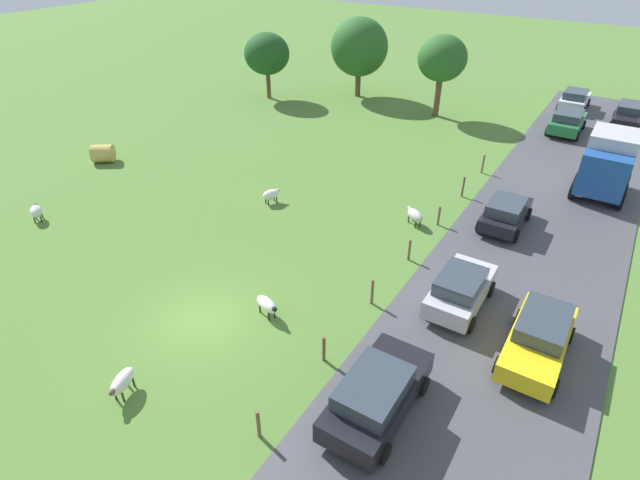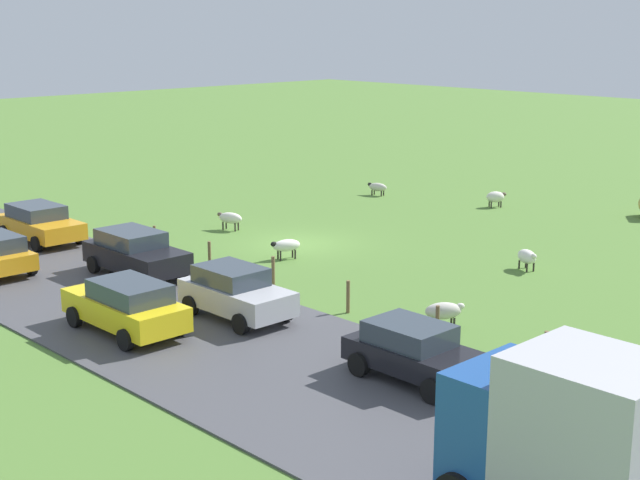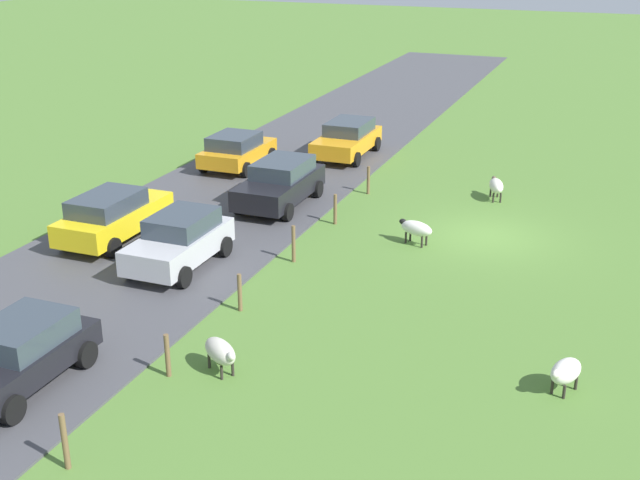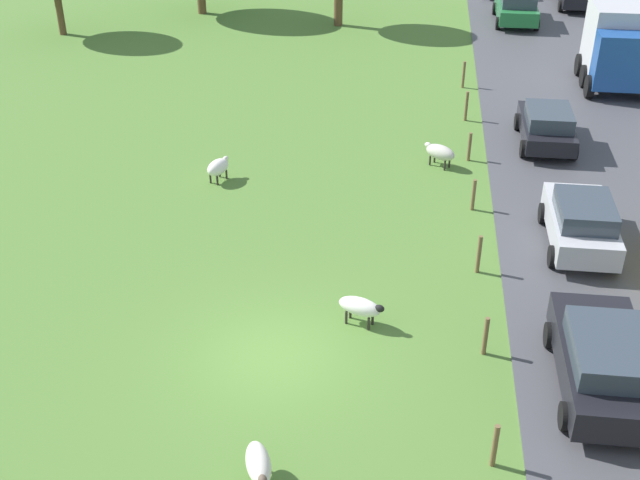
# 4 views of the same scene
# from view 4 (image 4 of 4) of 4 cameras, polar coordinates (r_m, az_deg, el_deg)

# --- Properties ---
(ground_plane) EXTENTS (160.00, 160.00, 0.00)m
(ground_plane) POSITION_cam_4_polar(r_m,az_deg,el_deg) (20.45, -3.37, -8.07)
(ground_plane) COLOR #517A33
(sheep_0) EXTENTS (1.25, 1.09, 0.81)m
(sheep_0) POSITION_cam_4_polar(r_m,az_deg,el_deg) (29.45, 8.37, 6.07)
(sheep_0) COLOR beige
(sheep_0) RESTS_ON ground_plane
(sheep_3) EXTENTS (1.29, 0.82, 0.80)m
(sheep_3) POSITION_cam_4_polar(r_m,az_deg,el_deg) (21.14, 2.83, -4.68)
(sheep_3) COLOR white
(sheep_3) RESTS_ON ground_plane
(sheep_4) EXTENTS (0.86, 1.31, 0.81)m
(sheep_4) POSITION_cam_4_polar(r_m,az_deg,el_deg) (17.10, -4.31, -15.33)
(sheep_4) COLOR silver
(sheep_4) RESTS_ON ground_plane
(sheep_5) EXTENTS (0.87, 1.12, 0.79)m
(sheep_5) POSITION_cam_4_polar(r_m,az_deg,el_deg) (28.34, -7.12, 5.06)
(sheep_5) COLOR white
(sheep_5) RESTS_ON ground_plane
(fence_post_0) EXTENTS (0.12, 0.12, 1.11)m
(fence_post_0) POSITION_cam_4_polar(r_m,az_deg,el_deg) (17.78, 12.09, -13.85)
(fence_post_0) COLOR brown
(fence_post_0) RESTS_ON ground_plane
(fence_post_1) EXTENTS (0.12, 0.12, 1.09)m
(fence_post_1) POSITION_cam_4_polar(r_m,az_deg,el_deg) (20.55, 11.47, -6.58)
(fence_post_1) COLOR brown
(fence_post_1) RESTS_ON ground_plane
(fence_post_2) EXTENTS (0.12, 0.12, 1.19)m
(fence_post_2) POSITION_cam_4_polar(r_m,az_deg,el_deg) (23.54, 11.02, -0.99)
(fence_post_2) COLOR brown
(fence_post_2) RESTS_ON ground_plane
(fence_post_3) EXTENTS (0.12, 0.12, 1.08)m
(fence_post_3) POSITION_cam_4_polar(r_m,az_deg,el_deg) (26.76, 10.66, 3.11)
(fence_post_3) COLOR brown
(fence_post_3) RESTS_ON ground_plane
(fence_post_4) EXTENTS (0.12, 0.12, 1.08)m
(fence_post_4) POSITION_cam_4_polar(r_m,az_deg,el_deg) (30.06, 10.38, 6.41)
(fence_post_4) COLOR brown
(fence_post_4) RESTS_ON ground_plane
(fence_post_5) EXTENTS (0.12, 0.12, 1.21)m
(fence_post_5) POSITION_cam_4_polar(r_m,az_deg,el_deg) (33.41, 10.17, 9.17)
(fence_post_5) COLOR brown
(fence_post_5) RESTS_ON ground_plane
(fence_post_6) EXTENTS (0.12, 0.12, 1.18)m
(fence_post_6) POSITION_cam_4_polar(r_m,az_deg,el_deg) (36.86, 9.98, 11.29)
(fence_post_6) COLOR brown
(fence_post_6) RESTS_ON ground_plane
(truck_0) EXTENTS (2.68, 3.91, 3.44)m
(truck_0) POSITION_cam_4_polar(r_m,az_deg,el_deg) (38.10, 20.06, 12.56)
(truck_0) COLOR #1E4C99
(truck_0) RESTS_ON road_strip
(car_0) EXTENTS (2.15, 4.44, 1.65)m
(car_0) POSITION_cam_4_polar(r_m,az_deg,el_deg) (19.93, 19.20, -7.95)
(car_0) COLOR black
(car_0) RESTS_ON road_strip
(car_1) EXTENTS (2.22, 4.28, 1.62)m
(car_1) POSITION_cam_4_polar(r_m,az_deg,el_deg) (46.51, 13.54, 15.52)
(car_1) COLOR #237238
(car_1) RESTS_ON road_strip
(car_2) EXTENTS (2.00, 3.91, 1.62)m
(car_2) POSITION_cam_4_polar(r_m,az_deg,el_deg) (25.28, 17.76, 1.22)
(car_2) COLOR #B7B7BC
(car_2) RESTS_ON road_strip
(car_7) EXTENTS (2.01, 3.84, 1.49)m
(car_7) POSITION_cam_4_polar(r_m,az_deg,el_deg) (31.70, 15.54, 7.70)
(car_7) COLOR black
(car_7) RESTS_ON road_strip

